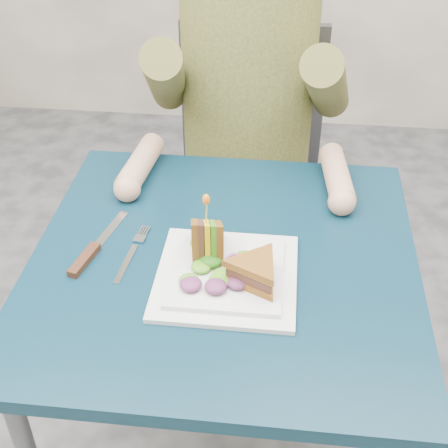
# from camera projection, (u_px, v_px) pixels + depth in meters

# --- Properties ---
(table) EXTENTS (0.75, 0.75, 0.73)m
(table) POSITION_uv_depth(u_px,v_px,m) (224.00, 287.00, 1.26)
(table) COLOR #08212E
(table) RESTS_ON ground
(chair) EXTENTS (0.42, 0.40, 0.93)m
(chair) POSITION_uv_depth(u_px,v_px,m) (248.00, 164.00, 1.86)
(chair) COLOR #47474C
(chair) RESTS_ON ground
(diner) EXTENTS (0.54, 0.59, 0.74)m
(diner) POSITION_uv_depth(u_px,v_px,m) (248.00, 58.00, 1.54)
(diner) COLOR brown
(diner) RESTS_ON chair
(plate) EXTENTS (0.26, 0.26, 0.02)m
(plate) POSITION_uv_depth(u_px,v_px,m) (226.00, 275.00, 1.16)
(plate) COLOR white
(plate) RESTS_ON table
(sandwich_flat) EXTENTS (0.16, 0.16, 0.05)m
(sandwich_flat) POSITION_uv_depth(u_px,v_px,m) (256.00, 272.00, 1.11)
(sandwich_flat) COLOR brown
(sandwich_flat) RESTS_ON plate
(sandwich_upright) EXTENTS (0.08, 0.13, 0.13)m
(sandwich_upright) POSITION_uv_depth(u_px,v_px,m) (207.00, 240.00, 1.17)
(sandwich_upright) COLOR brown
(sandwich_upright) RESTS_ON plate
(fork) EXTENTS (0.04, 0.18, 0.01)m
(fork) POSITION_uv_depth(u_px,v_px,m) (131.00, 254.00, 1.22)
(fork) COLOR silver
(fork) RESTS_ON table
(knife) EXTENTS (0.07, 0.22, 0.02)m
(knife) POSITION_uv_depth(u_px,v_px,m) (89.00, 254.00, 1.21)
(knife) COLOR silver
(knife) RESTS_ON table
(toothpick) EXTENTS (0.01, 0.01, 0.06)m
(toothpick) POSITION_uv_depth(u_px,v_px,m) (206.00, 212.00, 1.13)
(toothpick) COLOR tan
(toothpick) RESTS_ON sandwich_upright
(toothpick_frill) EXTENTS (0.01, 0.01, 0.02)m
(toothpick_frill) POSITION_uv_depth(u_px,v_px,m) (206.00, 199.00, 1.11)
(toothpick_frill) COLOR orange
(toothpick_frill) RESTS_ON sandwich_upright
(lettuce_spill) EXTENTS (0.15, 0.13, 0.02)m
(lettuce_spill) POSITION_uv_depth(u_px,v_px,m) (230.00, 263.00, 1.15)
(lettuce_spill) COLOR #337A14
(lettuce_spill) RESTS_ON plate
(onion_ring) EXTENTS (0.04, 0.04, 0.02)m
(onion_ring) POSITION_uv_depth(u_px,v_px,m) (235.00, 263.00, 1.14)
(onion_ring) COLOR #9E4C7A
(onion_ring) RESTS_ON plate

